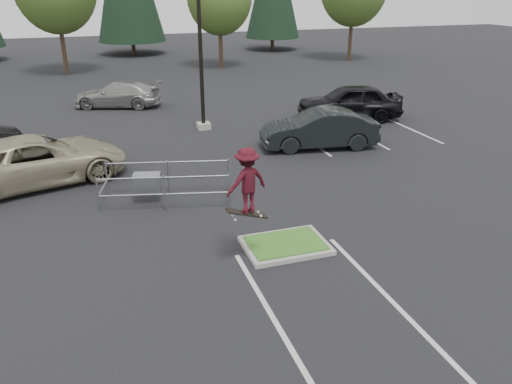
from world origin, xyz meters
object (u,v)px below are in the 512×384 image
object	(u,v)px
skateboarder	(247,181)
car_r_black	(350,102)
light_pole	(200,29)
car_far_silver	(119,95)
cart_corral	(151,181)
car_l_tan	(36,161)
car_r_charc	(319,129)

from	to	relation	value
skateboarder	car_r_black	distance (m)	15.13
light_pole	car_far_silver	xyz separation A→B (m)	(-3.46, 6.00, -3.87)
cart_corral	car_far_silver	bearing A→B (deg)	103.74
light_pole	car_r_black	size ratio (longest dim) A/B	1.94
skateboarder	car_r_black	world-z (taller)	skateboarder
light_pole	car_far_silver	size ratio (longest dim) A/B	2.13
skateboarder	car_l_tan	distance (m)	9.23
cart_corral	light_pole	bearing A→B (deg)	80.10
light_pole	skateboarder	world-z (taller)	light_pole
skateboarder	car_far_silver	size ratio (longest dim) A/B	0.39
car_l_tan	car_r_black	distance (m)	15.18
light_pole	car_r_black	bearing A→B (deg)	-3.81
light_pole	car_r_charc	size ratio (longest dim) A/B	2.09
car_r_black	cart_corral	bearing A→B (deg)	-40.44
cart_corral	skateboarder	size ratio (longest dim) A/B	2.30
car_far_silver	light_pole	bearing A→B (deg)	49.24
car_r_charc	car_r_black	world-z (taller)	car_r_black
light_pole	car_l_tan	world-z (taller)	light_pole
light_pole	car_l_tan	xyz separation A→B (m)	(-7.00, -5.00, -3.73)
car_r_charc	car_far_silver	size ratio (longest dim) A/B	1.02
cart_corral	car_far_silver	world-z (taller)	car_far_silver
skateboarder	car_l_tan	world-z (taller)	skateboarder
skateboarder	car_l_tan	bearing A→B (deg)	-70.42
car_l_tan	car_far_silver	distance (m)	11.56
cart_corral	car_r_charc	size ratio (longest dim) A/B	0.87
skateboarder	car_r_black	bearing A→B (deg)	-143.54
car_r_charc	car_far_silver	bearing A→B (deg)	-134.76
car_l_tan	skateboarder	bearing A→B (deg)	-160.43
car_r_black	light_pole	bearing A→B (deg)	-78.29
cart_corral	skateboarder	distance (m)	5.09
skateboarder	car_l_tan	xyz separation A→B (m)	(-5.30, 7.43, -1.38)
cart_corral	car_far_silver	xyz separation A→B (m)	(-0.02, 13.89, -0.03)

